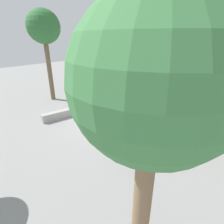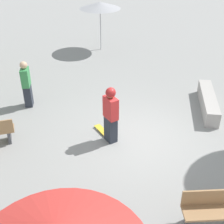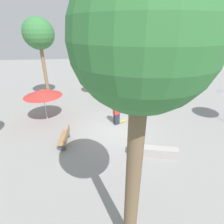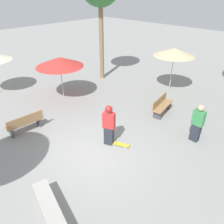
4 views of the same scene
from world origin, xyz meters
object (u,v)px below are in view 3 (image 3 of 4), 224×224
(palm_tree_left, at_px, (139,27))
(skateboard, at_px, (122,122))
(shade_umbrella_red, at_px, (43,93))
(bench_near, at_px, (113,99))
(palm_tree_center_left, at_px, (170,50))
(bystander_watching, at_px, (141,98))
(shade_umbrella_tan, at_px, (97,71))
(bench_far, at_px, (65,137))
(palm_tree_center_right, at_px, (143,48))
(concrete_ledge, at_px, (153,152))
(palm_tree_far_back, at_px, (39,35))
(skater_main, at_px, (117,112))

(palm_tree_left, bearing_deg, skateboard, 69.82)
(shade_umbrella_red, bearing_deg, bench_near, -155.56)
(palm_tree_center_left, distance_m, bystander_watching, 5.05)
(shade_umbrella_tan, bearing_deg, bench_far, 75.43)
(skateboard, relative_size, palm_tree_center_right, 0.11)
(palm_tree_center_left, bearing_deg, shade_umbrella_tan, -14.69)
(bench_near, relative_size, bench_far, 1.02)
(concrete_ledge, bearing_deg, bench_far, -19.16)
(bench_near, height_order, bench_far, same)
(bench_far, xyz_separation_m, shade_umbrella_red, (1.70, -3.19, 1.66))
(shade_umbrella_tan, bearing_deg, concrete_ledge, 104.07)
(concrete_ledge, distance_m, bench_far, 4.98)
(shade_umbrella_tan, relative_size, palm_tree_center_left, 0.44)
(bench_far, bearing_deg, bystander_watching, -47.72)
(shade_umbrella_red, distance_m, palm_tree_far_back, 5.12)
(palm_tree_far_back, bearing_deg, concrete_ledge, 129.33)
(shade_umbrella_tan, bearing_deg, skater_main, 99.46)
(bench_near, bearing_deg, bystander_watching, 57.37)
(palm_tree_center_left, bearing_deg, palm_tree_center_right, 64.16)
(palm_tree_center_right, bearing_deg, palm_tree_left, -104.10)
(palm_tree_center_right, height_order, palm_tree_far_back, palm_tree_center_right)
(palm_tree_center_left, height_order, bystander_watching, palm_tree_center_left)
(shade_umbrella_red, xyz_separation_m, palm_tree_left, (-8.09, -6.32, 4.09))
(palm_tree_center_left, bearing_deg, bench_far, 38.21)
(bench_far, bearing_deg, shade_umbrella_red, 31.59)
(shade_umbrella_red, xyz_separation_m, bystander_watching, (-7.38, -1.38, -1.25))
(bystander_watching, bearing_deg, palm_tree_far_back, -14.29)
(shade_umbrella_tan, xyz_separation_m, palm_tree_center_left, (-6.37, 1.67, 2.03))
(skateboard, relative_size, palm_tree_center_left, 0.14)
(palm_tree_center_right, height_order, bystander_watching, palm_tree_center_right)
(shade_umbrella_tan, distance_m, palm_tree_far_back, 5.73)
(concrete_ledge, xyz_separation_m, palm_tree_left, (-1.69, -11.14, 5.92))
(skater_main, bearing_deg, palm_tree_center_left, 17.09)
(bench_near, bearing_deg, skateboard, -5.41)
(shade_umbrella_tan, height_order, palm_tree_left, palm_tree_left)
(concrete_ledge, distance_m, palm_tree_center_left, 10.09)
(bench_near, distance_m, shade_umbrella_red, 5.88)
(skateboard, xyz_separation_m, bench_near, (0.24, -3.40, 0.37))
(bench_far, bearing_deg, bench_near, -28.41)
(palm_tree_left, bearing_deg, concrete_ledge, 81.38)
(bench_near, relative_size, palm_tree_left, 0.22)
(bench_far, bearing_deg, palm_tree_center_right, -151.32)
(bench_far, bearing_deg, concrete_ledge, -105.67)
(skater_main, relative_size, palm_tree_center_left, 0.30)
(bench_far, xyz_separation_m, shade_umbrella_tan, (-2.19, -8.41, 1.91))
(palm_tree_center_right, xyz_separation_m, palm_tree_left, (-3.78, -15.06, 0.41))
(palm_tree_center_left, bearing_deg, palm_tree_left, -51.98)
(concrete_ledge, height_order, bench_far, bench_far)
(bench_near, distance_m, palm_tree_left, 7.59)
(shade_umbrella_tan, bearing_deg, bench_near, 113.51)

